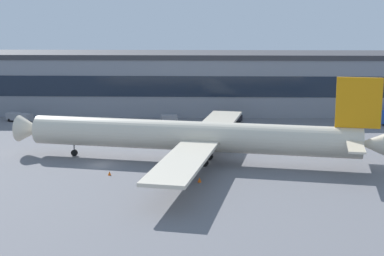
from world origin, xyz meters
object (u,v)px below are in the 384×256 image
belt_loader (20,117)px  traffic_cone_1 (110,173)px  airliner (197,136)px  pushback_tractor (231,117)px  traffic_cone_2 (166,175)px  baggage_tug (169,118)px  traffic_cone_0 (199,180)px

belt_loader → traffic_cone_1: bearing=-57.3°
airliner → belt_loader: 54.38m
pushback_tractor → traffic_cone_1: size_ratio=8.28×
airliner → pushback_tractor: size_ratio=11.76×
airliner → traffic_cone_2: (-4.48, -8.83, -4.07)m
baggage_tug → traffic_cone_2: 43.91m
pushback_tractor → traffic_cone_2: pushback_tractor is taller
baggage_tug → belt_loader: bearing=179.3°
baggage_tug → traffic_cone_0: bearing=-80.7°
airliner → traffic_cone_1: airliner is taller
belt_loader → traffic_cone_2: size_ratio=8.98×
baggage_tug → pushback_tractor: bearing=9.7°
airliner → baggage_tug: 35.85m
airliner → traffic_cone_0: airliner is taller
airliner → traffic_cone_1: size_ratio=97.36×
pushback_tractor → belt_loader: (-48.22, -2.02, 0.10)m
traffic_cone_2 → traffic_cone_0: bearing=-27.3°
pushback_tractor → traffic_cone_0: 49.31m
pushback_tractor → traffic_cone_0: size_ratio=7.19×
pushback_tractor → baggage_tug: 14.24m
traffic_cone_1 → traffic_cone_0: bearing=-13.5°
airliner → belt_loader: (-41.16, 35.39, -3.29)m
pushback_tractor → traffic_cone_0: bearing=-97.5°
belt_loader → traffic_cone_2: 57.46m
airliner → belt_loader: airliner is taller
traffic_cone_0 → belt_loader: bearing=131.7°
traffic_cone_0 → pushback_tractor: bearing=82.5°
pushback_tractor → belt_loader: size_ratio=0.80×
traffic_cone_2 → baggage_tug: bearing=93.3°
airliner → pushback_tractor: (7.06, 37.41, -3.39)m
pushback_tractor → baggage_tug: size_ratio=1.36×
traffic_cone_1 → traffic_cone_2: bearing=-4.4°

